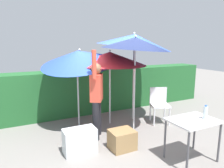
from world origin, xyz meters
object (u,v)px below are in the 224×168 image
object	(u,v)px
umbrella_navy	(110,58)
cooler_box	(80,141)
chair_plastic	(159,103)
folding_table	(193,125)
bottle_water	(205,112)
umbrella_orange	(78,57)
umbrella_yellow	(134,41)
umbrella_rainbow	(135,43)
crate_cardboard	(122,140)
person_vendor	(97,95)

from	to	relation	value
umbrella_navy	cooler_box	size ratio (longest dim) A/B	3.12
chair_plastic	folding_table	size ratio (longest dim) A/B	1.11
umbrella_navy	bottle_water	distance (m)	2.45
chair_plastic	bottle_water	xyz separation A→B (m)	(-0.43, -1.72, 0.34)
chair_plastic	folding_table	world-z (taller)	chair_plastic
umbrella_orange	folding_table	bearing A→B (deg)	-61.41
umbrella_orange	folding_table	distance (m)	2.83
umbrella_yellow	umbrella_rainbow	bearing A→B (deg)	-120.65
umbrella_orange	crate_cardboard	size ratio (longest dim) A/B	4.59
umbrella_yellow	crate_cardboard	world-z (taller)	umbrella_yellow
umbrella_orange	umbrella_navy	world-z (taller)	umbrella_orange
crate_cardboard	cooler_box	bearing A→B (deg)	163.94
umbrella_navy	folding_table	world-z (taller)	umbrella_navy
umbrella_orange	chair_plastic	world-z (taller)	umbrella_orange
umbrella_navy	cooler_box	bearing A→B (deg)	-136.80
umbrella_orange	umbrella_navy	bearing A→B (deg)	-13.46
umbrella_orange	umbrella_navy	xyz separation A→B (m)	(0.73, -0.17, -0.04)
umbrella_yellow	bottle_water	size ratio (longest dim) A/B	9.94
umbrella_rainbow	umbrella_orange	xyz separation A→B (m)	(-1.00, 0.87, -0.31)
umbrella_navy	chair_plastic	bearing A→B (deg)	-21.65
umbrella_rainbow	chair_plastic	world-z (taller)	umbrella_rainbow
person_vendor	cooler_box	xyz separation A→B (m)	(-0.53, -0.47, -0.70)
umbrella_yellow	person_vendor	size ratio (longest dim) A/B	1.27
umbrella_yellow	cooler_box	bearing A→B (deg)	-149.11
person_vendor	crate_cardboard	bearing A→B (deg)	-71.26
umbrella_yellow	umbrella_navy	xyz separation A→B (m)	(-0.71, -0.04, -0.42)
umbrella_rainbow	folding_table	bearing A→B (deg)	-79.89
umbrella_rainbow	cooler_box	bearing A→B (deg)	-165.46
chair_plastic	umbrella_yellow	bearing A→B (deg)	132.71
person_vendor	bottle_water	bearing A→B (deg)	-50.23
chair_plastic	umbrella_rainbow	bearing A→B (deg)	-166.12
umbrella_navy	bottle_water	bearing A→B (deg)	-71.17
person_vendor	umbrella_navy	bearing A→B (deg)	44.83
crate_cardboard	folding_table	distance (m)	1.32
chair_plastic	crate_cardboard	distance (m)	1.76
crate_cardboard	bottle_water	xyz separation A→B (m)	(1.10, -0.91, 0.66)
folding_table	crate_cardboard	bearing A→B (deg)	135.83
bottle_water	umbrella_navy	bearing A→B (deg)	108.83
umbrella_orange	bottle_water	xyz separation A→B (m)	(1.47, -2.36, -0.84)
umbrella_orange	chair_plastic	xyz separation A→B (m)	(1.91, -0.64, -1.18)
umbrella_orange	folding_table	size ratio (longest dim) A/B	2.65
person_vendor	cooler_box	distance (m)	1.00
chair_plastic	cooler_box	world-z (taller)	chair_plastic
umbrella_rainbow	chair_plastic	xyz separation A→B (m)	(0.90, 0.22, -1.49)
folding_table	chair_plastic	bearing A→B (deg)	68.79
umbrella_rainbow	bottle_water	size ratio (longest dim) A/B	9.17
umbrella_rainbow	chair_plastic	bearing A→B (deg)	13.88
umbrella_navy	crate_cardboard	bearing A→B (deg)	-105.52
person_vendor	chair_plastic	world-z (taller)	person_vendor
folding_table	umbrella_navy	bearing A→B (deg)	103.98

